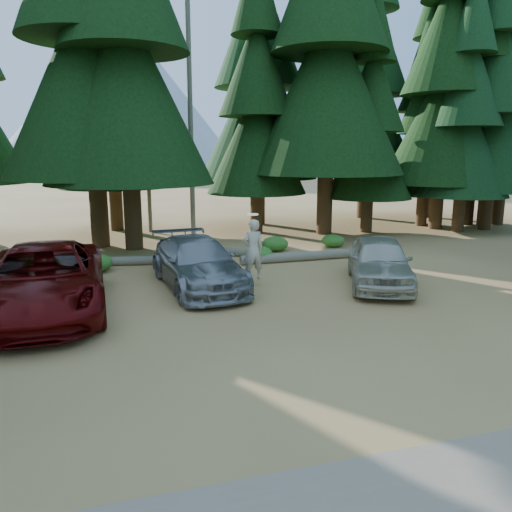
{
  "coord_description": "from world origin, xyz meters",
  "views": [
    {
      "loc": [
        -3.16,
        -10.27,
        4.16
      ],
      "look_at": [
        0.71,
        2.94,
        1.25
      ],
      "focal_mm": 35.0,
      "sensor_mm": 36.0,
      "label": 1
    }
  ],
  "objects_px": {
    "silver_minivan_right": "(379,261)",
    "log_right": "(309,256)",
    "red_pickup": "(44,280)",
    "log_mid": "(216,250)",
    "silver_minivan_center": "(198,263)",
    "frisbee_player": "(253,249)",
    "log_left": "(95,262)"
  },
  "relations": [
    {
      "from": "silver_minivan_right",
      "to": "log_right",
      "type": "distance_m",
      "value": 4.1
    },
    {
      "from": "silver_minivan_center",
      "to": "log_mid",
      "type": "distance_m",
      "value": 5.16
    },
    {
      "from": "silver_minivan_right",
      "to": "log_left",
      "type": "bearing_deg",
      "value": 172.63
    },
    {
      "from": "silver_minivan_center",
      "to": "log_right",
      "type": "distance_m",
      "value": 5.47
    },
    {
      "from": "log_left",
      "to": "log_mid",
      "type": "bearing_deg",
      "value": 20.98
    },
    {
      "from": "frisbee_player",
      "to": "log_left",
      "type": "bearing_deg",
      "value": -45.13
    },
    {
      "from": "red_pickup",
      "to": "log_right",
      "type": "distance_m",
      "value": 9.89
    },
    {
      "from": "silver_minivan_right",
      "to": "log_right",
      "type": "relative_size",
      "value": 0.83
    },
    {
      "from": "log_left",
      "to": "silver_minivan_center",
      "type": "bearing_deg",
      "value": -41.95
    },
    {
      "from": "silver_minivan_right",
      "to": "log_right",
      "type": "height_order",
      "value": "silver_minivan_right"
    },
    {
      "from": "red_pickup",
      "to": "log_mid",
      "type": "xyz_separation_m",
      "value": [
        5.83,
        6.24,
        -0.73
      ]
    },
    {
      "from": "silver_minivan_center",
      "to": "frisbee_player",
      "type": "height_order",
      "value": "frisbee_player"
    },
    {
      "from": "frisbee_player",
      "to": "log_mid",
      "type": "bearing_deg",
      "value": -93.04
    },
    {
      "from": "red_pickup",
      "to": "log_left",
      "type": "xyz_separation_m",
      "value": [
        1.12,
        5.27,
        -0.72
      ]
    },
    {
      "from": "red_pickup",
      "to": "log_right",
      "type": "bearing_deg",
      "value": 22.2
    },
    {
      "from": "silver_minivan_center",
      "to": "silver_minivan_right",
      "type": "bearing_deg",
      "value": -19.92
    },
    {
      "from": "frisbee_player",
      "to": "log_mid",
      "type": "height_order",
      "value": "frisbee_player"
    },
    {
      "from": "silver_minivan_center",
      "to": "silver_minivan_right",
      "type": "distance_m",
      "value": 5.68
    },
    {
      "from": "log_mid",
      "to": "log_right",
      "type": "xyz_separation_m",
      "value": [
        3.19,
        -2.26,
        0.01
      ]
    },
    {
      "from": "log_left",
      "to": "log_mid",
      "type": "distance_m",
      "value": 4.81
    },
    {
      "from": "log_mid",
      "to": "red_pickup",
      "type": "bearing_deg",
      "value": -88.12
    },
    {
      "from": "silver_minivan_center",
      "to": "frisbee_player",
      "type": "bearing_deg",
      "value": -14.53
    },
    {
      "from": "red_pickup",
      "to": "silver_minivan_center",
      "type": "relative_size",
      "value": 1.22
    },
    {
      "from": "silver_minivan_right",
      "to": "silver_minivan_center",
      "type": "bearing_deg",
      "value": -169.98
    },
    {
      "from": "frisbee_player",
      "to": "log_right",
      "type": "bearing_deg",
      "value": -141.28
    },
    {
      "from": "frisbee_player",
      "to": "log_left",
      "type": "height_order",
      "value": "frisbee_player"
    },
    {
      "from": "log_mid",
      "to": "silver_minivan_center",
      "type": "bearing_deg",
      "value": -63.05
    },
    {
      "from": "red_pickup",
      "to": "log_right",
      "type": "height_order",
      "value": "red_pickup"
    },
    {
      "from": "red_pickup",
      "to": "log_right",
      "type": "relative_size",
      "value": 1.17
    },
    {
      "from": "red_pickup",
      "to": "silver_minivan_right",
      "type": "bearing_deg",
      "value": -1.67
    },
    {
      "from": "red_pickup",
      "to": "silver_minivan_center",
      "type": "distance_m",
      "value": 4.47
    },
    {
      "from": "red_pickup",
      "to": "frisbee_player",
      "type": "distance_m",
      "value": 6.07
    }
  ]
}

